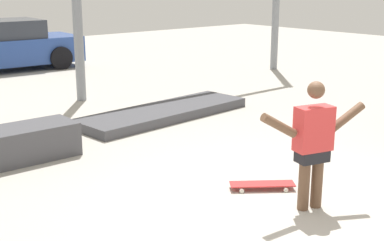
% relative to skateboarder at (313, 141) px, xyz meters
% --- Properties ---
extents(ground_plane, '(36.00, 36.00, 0.00)m').
position_rel_skateboarder_xyz_m(ground_plane, '(-0.18, 0.22, -0.79)').
color(ground_plane, '#B2ADA3').
extents(skateboarder, '(1.32, 0.47, 1.46)m').
position_rel_skateboarder_xyz_m(skateboarder, '(0.00, 0.00, 0.00)').
color(skateboarder, brown).
rests_on(skateboarder, ground_plane).
extents(skateboard, '(0.76, 0.65, 0.08)m').
position_rel_skateboarder_xyz_m(skateboard, '(0.01, 0.72, -0.73)').
color(skateboard, red).
rests_on(skateboard, ground_plane).
extents(manual_pad, '(3.54, 1.30, 0.17)m').
position_rel_skateboarder_xyz_m(manual_pad, '(1.27, 4.32, -0.71)').
color(manual_pad, '#47474C').
rests_on(manual_pad, ground_plane).
extents(parked_car_blue, '(4.16, 2.15, 1.40)m').
position_rel_skateboarder_xyz_m(parked_car_blue, '(1.13, 11.52, -0.11)').
color(parked_car_blue, '#284793').
rests_on(parked_car_blue, ground_plane).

